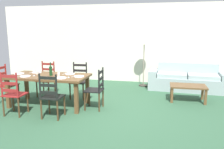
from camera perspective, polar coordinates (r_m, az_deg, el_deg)
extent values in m
cube|color=#30573C|center=(5.22, -1.29, -9.41)|extent=(9.60, 9.60, 0.02)
cube|color=silver|center=(8.15, 4.27, 7.73)|extent=(9.60, 0.16, 2.70)
cube|color=brown|center=(5.67, -15.62, -0.45)|extent=(1.90, 0.96, 0.05)
cube|color=brown|center=(5.89, -24.52, -4.36)|extent=(0.08, 0.08, 0.70)
cube|color=brown|center=(5.07, -8.88, -5.87)|extent=(0.08, 0.08, 0.70)
cube|color=brown|center=(6.49, -20.52, -2.71)|extent=(0.08, 0.08, 0.70)
cube|color=brown|center=(5.76, -6.13, -3.76)|extent=(0.08, 0.08, 0.70)
cube|color=maroon|center=(5.37, -23.04, -4.60)|extent=(0.43, 0.41, 0.03)
cylinder|color=#49321C|center=(5.66, -23.42, -6.27)|extent=(0.04, 0.04, 0.43)
cylinder|color=#49321C|center=(5.47, -20.29, -6.63)|extent=(0.04, 0.04, 0.43)
cylinder|color=#49321C|center=(5.40, -25.47, -7.25)|extent=(0.04, 0.04, 0.43)
cylinder|color=#49321C|center=(5.20, -22.25, -7.68)|extent=(0.04, 0.04, 0.43)
cylinder|color=maroon|center=(5.28, -25.90, -2.15)|extent=(0.04, 0.04, 0.50)
cylinder|color=maroon|center=(5.07, -22.65, -2.39)|extent=(0.04, 0.04, 0.50)
cube|color=maroon|center=(5.20, -24.20, -3.67)|extent=(0.38, 0.03, 0.06)
cube|color=maroon|center=(5.17, -24.33, -2.06)|extent=(0.38, 0.03, 0.06)
cube|color=maroon|center=(5.14, -24.46, -0.43)|extent=(0.38, 0.03, 0.06)
cube|color=black|center=(4.94, -14.59, -5.38)|extent=(0.42, 0.40, 0.03)
cylinder|color=#49321C|center=(5.23, -15.39, -7.14)|extent=(0.04, 0.04, 0.43)
cylinder|color=#49321C|center=(5.08, -11.76, -7.53)|extent=(0.04, 0.04, 0.43)
cylinder|color=#49321C|center=(4.95, -17.23, -8.29)|extent=(0.04, 0.04, 0.43)
cylinder|color=#49321C|center=(4.79, -13.44, -8.75)|extent=(0.04, 0.04, 0.43)
cylinder|color=black|center=(4.81, -17.56, -2.74)|extent=(0.04, 0.04, 0.50)
cylinder|color=black|center=(4.65, -13.71, -3.02)|extent=(0.04, 0.04, 0.50)
cube|color=black|center=(4.76, -15.59, -4.40)|extent=(0.38, 0.02, 0.06)
cube|color=black|center=(4.72, -15.68, -2.64)|extent=(0.38, 0.02, 0.06)
cube|color=black|center=(4.69, -15.78, -0.86)|extent=(0.38, 0.02, 0.06)
cube|color=maroon|center=(6.56, -16.23, -1.43)|extent=(0.43, 0.41, 0.03)
cylinder|color=#49321C|center=(6.38, -15.49, -3.86)|extent=(0.04, 0.04, 0.43)
cylinder|color=#49321C|center=(6.57, -18.22, -3.60)|extent=(0.04, 0.04, 0.43)
cylinder|color=#49321C|center=(6.67, -14.05, -3.15)|extent=(0.04, 0.04, 0.43)
cylinder|color=#49321C|center=(6.85, -16.71, -2.93)|extent=(0.04, 0.04, 0.43)
cylinder|color=maroon|center=(6.57, -14.25, 1.02)|extent=(0.04, 0.04, 0.50)
cylinder|color=maroon|center=(6.75, -16.93, 1.13)|extent=(0.04, 0.04, 0.50)
cube|color=maroon|center=(6.68, -15.55, -0.02)|extent=(0.38, 0.04, 0.06)
cube|color=maroon|center=(6.65, -15.62, 1.25)|extent=(0.38, 0.04, 0.06)
cube|color=maroon|center=(6.63, -15.68, 2.52)|extent=(0.38, 0.04, 0.06)
cube|color=black|center=(6.17, -8.38, -1.88)|extent=(0.44, 0.42, 0.03)
cylinder|color=#49321C|center=(6.02, -7.19, -4.44)|extent=(0.04, 0.04, 0.43)
cylinder|color=#49321C|center=(6.13, -10.42, -4.25)|extent=(0.04, 0.04, 0.43)
cylinder|color=#49321C|center=(6.33, -6.29, -3.64)|extent=(0.04, 0.04, 0.43)
cylinder|color=#49321C|center=(6.44, -9.38, -3.48)|extent=(0.04, 0.04, 0.43)
cylinder|color=black|center=(6.22, -6.39, 0.75)|extent=(0.04, 0.04, 0.50)
cylinder|color=black|center=(6.33, -9.52, 0.84)|extent=(0.04, 0.04, 0.50)
cube|color=black|center=(6.30, -7.94, -0.37)|extent=(0.38, 0.04, 0.06)
cube|color=black|center=(6.27, -7.97, 0.98)|extent=(0.38, 0.04, 0.06)
cube|color=black|center=(6.25, -8.01, 2.33)|extent=(0.38, 0.04, 0.06)
cube|color=maroon|center=(6.33, -24.60, -2.46)|extent=(0.41, 0.43, 0.03)
cylinder|color=#49321C|center=(6.41, -22.24, -4.22)|extent=(0.04, 0.04, 0.43)
cylinder|color=#49321C|center=(6.14, -24.22, -5.03)|extent=(0.04, 0.04, 0.43)
cylinder|color=#49321C|center=(6.62, -24.62, -3.95)|extent=(0.04, 0.04, 0.43)
cylinder|color=maroon|center=(6.52, -24.97, 0.24)|extent=(0.04, 0.04, 0.50)
cube|color=maroon|center=(6.41, -25.88, -1.19)|extent=(0.03, 0.38, 0.06)
cube|color=maroon|center=(6.38, -25.99, 0.13)|extent=(0.03, 0.38, 0.06)
cube|color=maroon|center=(6.36, -26.10, 1.45)|extent=(0.03, 0.38, 0.06)
cube|color=black|center=(5.31, -4.53, -3.90)|extent=(0.41, 0.43, 0.03)
cylinder|color=#49321C|center=(5.26, -6.83, -6.71)|extent=(0.04, 0.04, 0.43)
cylinder|color=#49321C|center=(5.59, -5.66, -5.62)|extent=(0.04, 0.04, 0.43)
cylinder|color=#49321C|center=(5.17, -3.22, -6.98)|extent=(0.04, 0.04, 0.43)
cylinder|color=#49321C|center=(5.50, -2.25, -5.85)|extent=(0.04, 0.04, 0.43)
cylinder|color=black|center=(5.04, -3.28, -1.64)|extent=(0.04, 0.04, 0.50)
cylinder|color=black|center=(5.38, -2.29, -0.82)|extent=(0.04, 0.04, 0.50)
cube|color=black|center=(5.23, -2.76, -2.61)|extent=(0.03, 0.38, 0.06)
cube|color=black|center=(5.20, -2.77, -1.00)|extent=(0.03, 0.38, 0.06)
cube|color=black|center=(5.17, -2.79, 0.63)|extent=(0.03, 0.38, 0.06)
cylinder|color=white|center=(5.68, -20.83, -0.40)|extent=(0.24, 0.24, 0.02)
cube|color=silver|center=(5.76, -22.08, -0.39)|extent=(0.02, 0.17, 0.01)
cylinder|color=white|center=(5.24, -12.58, -0.84)|extent=(0.24, 0.24, 0.02)
cube|color=silver|center=(5.31, -14.04, -0.82)|extent=(0.03, 0.17, 0.01)
cylinder|color=white|center=(6.09, -18.27, 0.51)|extent=(0.24, 0.24, 0.02)
cube|color=silver|center=(6.17, -19.47, 0.50)|extent=(0.03, 0.17, 0.01)
cylinder|color=white|center=(5.69, -10.46, 0.17)|extent=(0.24, 0.24, 0.02)
cube|color=silver|center=(5.75, -11.83, 0.17)|extent=(0.03, 0.17, 0.01)
cylinder|color=white|center=(6.07, -22.16, 0.20)|extent=(0.24, 0.24, 0.02)
cube|color=silver|center=(6.15, -23.30, 0.20)|extent=(0.02, 0.17, 0.01)
cylinder|color=white|center=(5.34, -8.23, -0.47)|extent=(0.24, 0.24, 0.02)
cube|color=silver|center=(5.40, -9.72, -0.46)|extent=(0.02, 0.17, 0.01)
cylinder|color=#143819|center=(5.59, -15.04, 0.83)|extent=(0.07, 0.07, 0.22)
cylinder|color=#143819|center=(5.57, -15.12, 2.35)|extent=(0.02, 0.02, 0.08)
cylinder|color=black|center=(5.56, -15.14, 2.84)|extent=(0.03, 0.03, 0.02)
cylinder|color=white|center=(5.70, -18.87, -0.29)|extent=(0.06, 0.06, 0.01)
cylinder|color=white|center=(5.69, -18.89, 0.09)|extent=(0.01, 0.01, 0.07)
cone|color=white|center=(5.68, -18.94, 0.86)|extent=(0.06, 0.06, 0.08)
cylinder|color=white|center=(5.30, -10.81, -0.71)|extent=(0.06, 0.06, 0.01)
cylinder|color=white|center=(5.29, -10.82, -0.31)|extent=(0.01, 0.01, 0.07)
cone|color=white|center=(5.28, -10.85, 0.52)|extent=(0.06, 0.06, 0.08)
cylinder|color=white|center=(5.92, -17.86, 0.18)|extent=(0.06, 0.06, 0.01)
cylinder|color=white|center=(5.92, -17.88, 0.54)|extent=(0.01, 0.01, 0.07)
cone|color=white|center=(5.90, -17.92, 1.28)|extent=(0.06, 0.06, 0.08)
cylinder|color=beige|center=(5.47, -13.17, 0.00)|extent=(0.07, 0.07, 0.09)
cylinder|color=beige|center=(5.89, -18.19, 0.52)|extent=(0.07, 0.07, 0.09)
cube|color=#96A6A6|center=(7.36, 18.16, -2.20)|extent=(1.85, 0.92, 0.40)
cube|color=#96A6A6|center=(7.61, 18.19, -0.23)|extent=(1.81, 0.32, 0.80)
cube|color=#96A6A6|center=(7.45, 26.06, -1.91)|extent=(0.29, 0.81, 0.58)
cube|color=#96A6A6|center=(7.37, 10.27, -1.08)|extent=(0.29, 0.81, 0.58)
cube|color=#A8BABA|center=(7.29, 21.83, -0.47)|extent=(0.90, 0.69, 0.12)
cube|color=#A8BABA|center=(7.26, 14.75, -0.10)|extent=(0.90, 0.69, 0.12)
cube|color=brown|center=(6.19, 18.45, -2.74)|extent=(0.90, 0.56, 0.04)
cube|color=brown|center=(5.99, 14.73, -5.06)|extent=(0.06, 0.06, 0.38)
cube|color=brown|center=(6.08, 22.31, -5.30)|extent=(0.06, 0.06, 0.38)
cube|color=brown|center=(6.44, 14.59, -3.95)|extent=(0.06, 0.06, 0.38)
cube|color=brown|center=(6.52, 21.65, -4.19)|extent=(0.06, 0.06, 0.38)
cylinder|color=#332D28|center=(7.63, 7.76, -2.71)|extent=(0.28, 0.28, 0.03)
cylinder|color=gray|center=(7.50, 7.90, 2.42)|extent=(0.03, 0.03, 1.35)
cone|color=beige|center=(7.42, 8.06, 8.57)|extent=(0.40, 0.40, 0.26)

